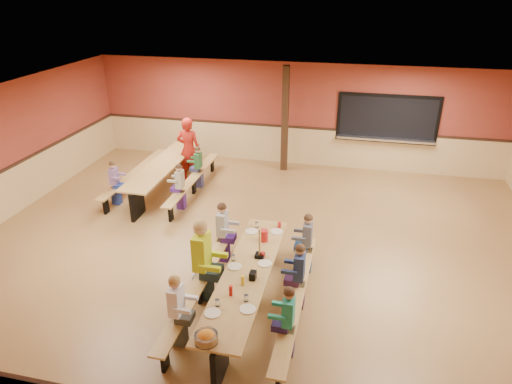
# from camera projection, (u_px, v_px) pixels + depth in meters

# --- Properties ---
(ground) EXTENTS (12.00, 12.00, 0.00)m
(ground) POSITION_uv_depth(u_px,v_px,m) (257.00, 247.00, 9.53)
(ground) COLOR brown
(ground) RESTS_ON ground
(room_envelope) EXTENTS (12.04, 10.04, 3.02)m
(room_envelope) POSITION_uv_depth(u_px,v_px,m) (257.00, 218.00, 9.24)
(room_envelope) COLOR brown
(room_envelope) RESTS_ON ground
(kitchen_pass_through) EXTENTS (2.78, 0.28, 1.38)m
(kitchen_pass_through) POSITION_uv_depth(u_px,v_px,m) (387.00, 121.00, 12.75)
(kitchen_pass_through) COLOR black
(kitchen_pass_through) RESTS_ON ground
(structural_post) EXTENTS (0.18, 0.18, 3.00)m
(structural_post) POSITION_uv_depth(u_px,v_px,m) (285.00, 120.00, 12.82)
(structural_post) COLOR black
(structural_post) RESTS_ON ground
(cafeteria_table_main) EXTENTS (1.91, 3.70, 0.74)m
(cafeteria_table_main) POSITION_uv_depth(u_px,v_px,m) (247.00, 283.00, 7.54)
(cafeteria_table_main) COLOR #A88042
(cafeteria_table_main) RESTS_ON ground
(cafeteria_table_second) EXTENTS (1.91, 3.70, 0.74)m
(cafeteria_table_second) POSITION_uv_depth(u_px,v_px,m) (163.00, 172.00, 11.91)
(cafeteria_table_second) COLOR #A88042
(cafeteria_table_second) RESTS_ON ground
(seated_child_white_left) EXTENTS (0.37, 0.30, 1.21)m
(seated_child_white_left) POSITION_uv_depth(u_px,v_px,m) (177.00, 311.00, 6.79)
(seated_child_white_left) COLOR white
(seated_child_white_left) RESTS_ON ground
(seated_adult_yellow) EXTENTS (0.51, 0.41, 1.49)m
(seated_adult_yellow) POSITION_uv_depth(u_px,v_px,m) (202.00, 260.00, 7.76)
(seated_adult_yellow) COLOR #BBD115
(seated_adult_yellow) RESTS_ON ground
(seated_child_grey_left) EXTENTS (0.38, 0.31, 1.23)m
(seated_child_grey_left) POSITION_uv_depth(u_px,v_px,m) (223.00, 232.00, 8.87)
(seated_child_grey_left) COLOR #AFAFAF
(seated_child_grey_left) RESTS_ON ground
(seated_child_teal_right) EXTENTS (0.35, 0.29, 1.17)m
(seated_child_teal_right) POSITION_uv_depth(u_px,v_px,m) (288.00, 322.00, 6.60)
(seated_child_teal_right) COLOR #249478
(seated_child_teal_right) RESTS_ON ground
(seated_child_navy_right) EXTENTS (0.36, 0.30, 1.20)m
(seated_child_navy_right) POSITION_uv_depth(u_px,v_px,m) (299.00, 276.00, 7.59)
(seated_child_navy_right) COLOR navy
(seated_child_navy_right) RESTS_ON ground
(seated_child_char_right) EXTENTS (0.36, 0.29, 1.19)m
(seated_child_char_right) POSITION_uv_depth(u_px,v_px,m) (307.00, 243.00, 8.55)
(seated_child_char_right) COLOR #4E5159
(seated_child_char_right) RESTS_ON ground
(seated_child_purple_sec) EXTENTS (0.32, 0.26, 1.11)m
(seated_child_purple_sec) POSITION_uv_depth(u_px,v_px,m) (115.00, 183.00, 11.15)
(seated_child_purple_sec) COLOR slate
(seated_child_purple_sec) RESTS_ON ground
(seated_child_green_sec) EXTENTS (0.33, 0.27, 1.12)m
(seated_child_green_sec) POSITION_uv_depth(u_px,v_px,m) (198.00, 167.00, 12.09)
(seated_child_green_sec) COLOR #306A39
(seated_child_green_sec) RESTS_ON ground
(seated_child_tan_sec) EXTENTS (0.33, 0.27, 1.13)m
(seated_child_tan_sec) POSITION_uv_depth(u_px,v_px,m) (180.00, 187.00, 10.94)
(seated_child_tan_sec) COLOR #A7A385
(seated_child_tan_sec) RESTS_ON ground
(standing_woman) EXTENTS (0.65, 0.43, 1.79)m
(standing_woman) POSITION_uv_depth(u_px,v_px,m) (189.00, 150.00, 12.35)
(standing_woman) COLOR #A41B12
(standing_woman) RESTS_ON ground
(punch_pitcher) EXTENTS (0.16, 0.16, 0.22)m
(punch_pitcher) POSITION_uv_depth(u_px,v_px,m) (264.00, 236.00, 8.30)
(punch_pitcher) COLOR red
(punch_pitcher) RESTS_ON cafeteria_table_main
(chip_bowl) EXTENTS (0.32, 0.32, 0.15)m
(chip_bowl) POSITION_uv_depth(u_px,v_px,m) (206.00, 337.00, 5.99)
(chip_bowl) COLOR orange
(chip_bowl) RESTS_ON cafeteria_table_main
(napkin_dispenser) EXTENTS (0.10, 0.14, 0.13)m
(napkin_dispenser) POSITION_uv_depth(u_px,v_px,m) (253.00, 275.00, 7.26)
(napkin_dispenser) COLOR black
(napkin_dispenser) RESTS_ON cafeteria_table_main
(condiment_mustard) EXTENTS (0.06, 0.06, 0.17)m
(condiment_mustard) POSITION_uv_depth(u_px,v_px,m) (243.00, 280.00, 7.11)
(condiment_mustard) COLOR yellow
(condiment_mustard) RESTS_ON cafeteria_table_main
(condiment_ketchup) EXTENTS (0.06, 0.06, 0.17)m
(condiment_ketchup) POSITION_uv_depth(u_px,v_px,m) (231.00, 291.00, 6.87)
(condiment_ketchup) COLOR #B2140F
(condiment_ketchup) RESTS_ON cafeteria_table_main
(table_paddle) EXTENTS (0.16, 0.16, 0.56)m
(table_paddle) POSITION_uv_depth(u_px,v_px,m) (260.00, 250.00, 7.80)
(table_paddle) COLOR black
(table_paddle) RESTS_ON cafeteria_table_main
(place_settings) EXTENTS (0.65, 3.30, 0.11)m
(place_settings) POSITION_uv_depth(u_px,v_px,m) (247.00, 269.00, 7.43)
(place_settings) COLOR beige
(place_settings) RESTS_ON cafeteria_table_main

